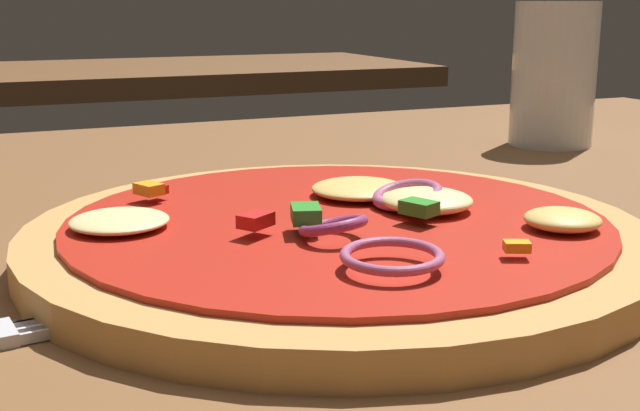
{
  "coord_description": "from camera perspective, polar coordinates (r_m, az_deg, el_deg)",
  "views": [
    {
      "loc": [
        -0.19,
        -0.31,
        0.16
      ],
      "look_at": [
        -0.03,
        0.06,
        0.06
      ],
      "focal_mm": 46.87,
      "sensor_mm": 36.0,
      "label": 1
    }
  ],
  "objects": [
    {
      "name": "background_table",
      "position": [
        1.62,
        -9.58,
        8.8
      ],
      "size": [
        0.9,
        0.46,
        0.04
      ],
      "color": "brown",
      "rests_on": "ground"
    },
    {
      "name": "dining_table",
      "position": [
        0.39,
        7.6,
        -7.01
      ],
      "size": [
        1.16,
        1.0,
        0.04
      ],
      "color": "brown",
      "rests_on": "ground"
    },
    {
      "name": "pizza",
      "position": [
        0.4,
        1.24,
        -2.07
      ],
      "size": [
        0.3,
        0.3,
        0.03
      ],
      "color": "tan",
      "rests_on": "dining_table"
    },
    {
      "name": "beer_glass",
      "position": [
        0.73,
        15.64,
        8.09
      ],
      "size": [
        0.07,
        0.07,
        0.12
      ],
      "color": "silver",
      "rests_on": "dining_table"
    }
  ]
}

